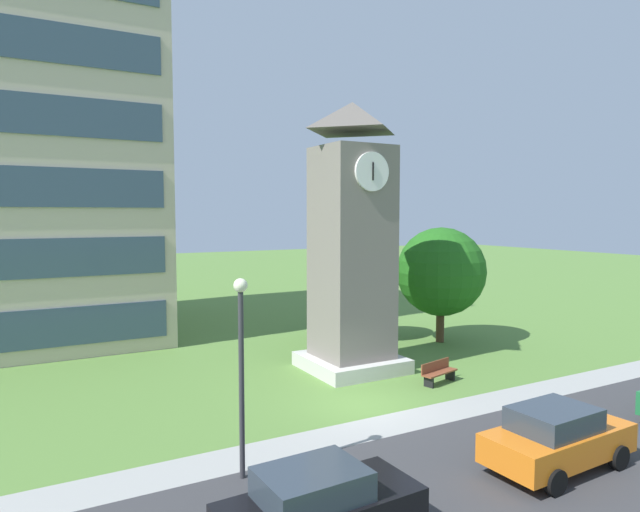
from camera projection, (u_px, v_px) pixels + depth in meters
name	position (u px, v px, depth m)	size (l,w,h in m)	color
ground_plane	(363.00, 404.00, 19.75)	(160.00, 160.00, 0.00)	#567F38
street_asphalt	(500.00, 479.00, 14.15)	(120.00, 7.20, 0.01)	#38383A
kerb_strip	(397.00, 423.00, 18.00)	(120.00, 1.60, 0.01)	#9E9E99
office_building	(8.00, 101.00, 29.54)	(14.27, 13.36, 25.60)	beige
clock_tower	(352.00, 251.00, 23.85)	(3.90, 3.90, 11.52)	slate
park_bench	(438.00, 372.00, 22.21)	(1.86, 0.89, 0.88)	brown
street_lamp	(241.00, 353.00, 14.01)	(0.36, 0.36, 5.18)	#333338
tree_streetside	(350.00, 271.00, 29.39)	(3.53, 3.53, 5.59)	#513823
tree_near_tower	(441.00, 272.00, 29.21)	(4.68, 4.68, 6.10)	#513823
parked_car_black	(319.00, 507.00, 11.19)	(4.27, 2.09, 1.69)	black
parked_car_orange	(557.00, 437.00, 14.72)	(4.35, 2.13, 1.69)	orange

